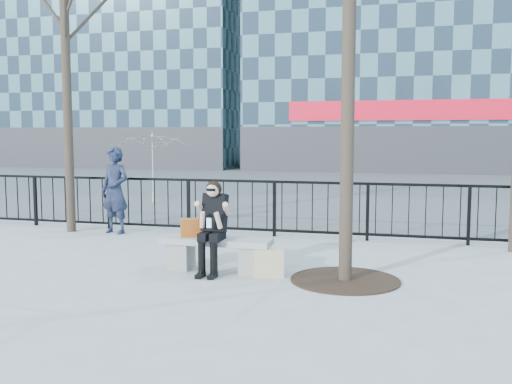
# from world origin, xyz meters

# --- Properties ---
(ground) EXTENTS (120.00, 120.00, 0.00)m
(ground) POSITION_xyz_m (0.00, 0.00, 0.00)
(ground) COLOR gray
(ground) RESTS_ON ground
(street_surface) EXTENTS (60.00, 23.00, 0.01)m
(street_surface) POSITION_xyz_m (0.00, 15.00, 0.00)
(street_surface) COLOR #474747
(street_surface) RESTS_ON ground
(railing) EXTENTS (14.00, 0.06, 1.10)m
(railing) POSITION_xyz_m (0.00, 3.00, 0.55)
(railing) COLOR black
(railing) RESTS_ON ground
(tree_grate) EXTENTS (1.50, 1.50, 0.02)m
(tree_grate) POSITION_xyz_m (1.90, -0.10, 0.01)
(tree_grate) COLOR black
(tree_grate) RESTS_ON ground
(bench_main) EXTENTS (1.65, 0.46, 0.49)m
(bench_main) POSITION_xyz_m (0.00, 0.00, 0.30)
(bench_main) COLOR slate
(bench_main) RESTS_ON ground
(seated_woman) EXTENTS (0.50, 0.64, 1.34)m
(seated_woman) POSITION_xyz_m (0.00, -0.16, 0.67)
(seated_woman) COLOR black
(seated_woman) RESTS_ON ground
(handbag) EXTENTS (0.36, 0.27, 0.27)m
(handbag) POSITION_xyz_m (-0.38, 0.02, 0.62)
(handbag) COLOR #A34614
(handbag) RESTS_ON bench_main
(shopping_bag) EXTENTS (0.44, 0.24, 0.40)m
(shopping_bag) POSITION_xyz_m (0.84, -0.16, 0.20)
(shopping_bag) COLOR beige
(shopping_bag) RESTS_ON ground
(standing_man) EXTENTS (0.71, 0.54, 1.75)m
(standing_man) POSITION_xyz_m (-3.00, 2.53, 0.87)
(standing_man) COLOR black
(standing_man) RESTS_ON ground
(vendor_umbrella) EXTENTS (2.80, 2.83, 2.08)m
(vendor_umbrella) POSITION_xyz_m (-4.32, 7.16, 1.04)
(vendor_umbrella) COLOR #F5F937
(vendor_umbrella) RESTS_ON ground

